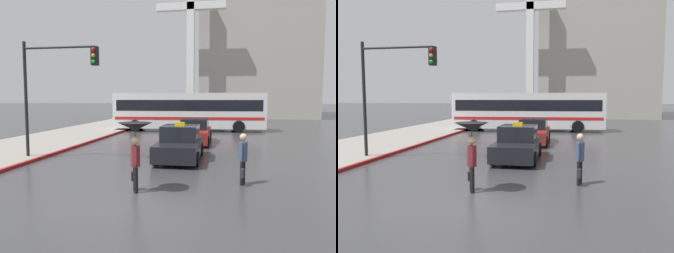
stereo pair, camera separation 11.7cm
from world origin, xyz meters
TOP-DOWN VIEW (x-y plane):
  - ground_plane at (0.00, 0.00)m, footprint 300.00×300.00m
  - taxi at (1.01, 6.50)m, footprint 1.91×4.12m
  - sedan_red at (1.16, 12.10)m, footprint 1.91×4.72m
  - city_bus at (-0.05, 19.42)m, footprint 12.52×3.36m
  - pedestrian_with_umbrella at (0.43, 1.23)m, footprint 0.99×0.99m
  - pedestrian_man at (3.58, 2.63)m, footprint 0.34×0.58m
  - traffic_light at (-4.42, 5.51)m, footprint 3.52×0.38m
  - building_tower_near at (7.13, 42.23)m, footprint 15.33×13.71m
  - monument_cross at (-1.37, 33.10)m, footprint 8.50×0.90m

SIDE VIEW (x-z plane):
  - ground_plane at x=0.00m, z-range 0.00..0.00m
  - sedan_red at x=1.16m, z-range -0.07..1.39m
  - taxi at x=1.01m, z-range -0.16..1.53m
  - pedestrian_man at x=3.58m, z-range 0.10..1.75m
  - pedestrian_with_umbrella at x=0.43m, z-range 0.62..2.68m
  - city_bus at x=-0.05m, z-range 0.18..3.34m
  - traffic_light at x=-4.42m, z-range 1.04..6.30m
  - monument_cross at x=-1.37m, z-range 1.30..20.62m
  - building_tower_near at x=7.13m, z-range 0.00..32.93m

